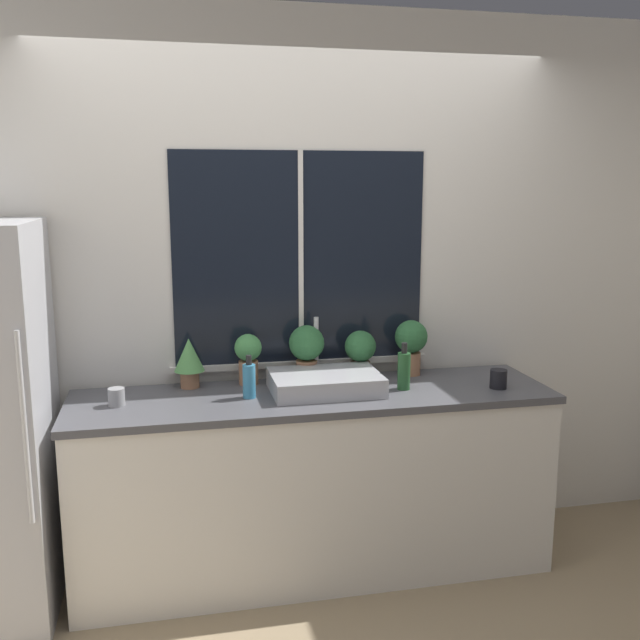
# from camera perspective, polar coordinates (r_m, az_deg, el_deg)

# --- Properties ---
(ground_plane) EXTENTS (14.00, 14.00, 0.00)m
(ground_plane) POSITION_cam_1_polar(r_m,az_deg,el_deg) (3.49, 0.59, -21.47)
(ground_plane) COLOR #937F60
(wall_back) EXTENTS (8.00, 0.09, 2.70)m
(wall_back) POSITION_cam_1_polar(r_m,az_deg,el_deg) (3.62, -1.65, 2.72)
(wall_back) COLOR silver
(wall_back) RESTS_ON ground_plane
(wall_right) EXTENTS (0.06, 7.00, 2.70)m
(wall_right) POSITION_cam_1_polar(r_m,az_deg,el_deg) (5.20, 20.11, 4.57)
(wall_right) COLOR silver
(wall_right) RESTS_ON ground_plane
(counter) EXTENTS (2.27, 0.61, 0.89)m
(counter) POSITION_cam_1_polar(r_m,az_deg,el_deg) (3.53, -0.47, -12.82)
(counter) COLOR white
(counter) RESTS_ON ground_plane
(sink) EXTENTS (0.51, 0.41, 0.32)m
(sink) POSITION_cam_1_polar(r_m,az_deg,el_deg) (3.38, 0.42, -4.99)
(sink) COLOR #ADADB2
(sink) RESTS_ON counter
(potted_plant_far_left) EXTENTS (0.15, 0.15, 0.24)m
(potted_plant_far_left) POSITION_cam_1_polar(r_m,az_deg,el_deg) (3.48, -10.43, -3.07)
(potted_plant_far_left) COLOR #9E6B4C
(potted_plant_far_left) RESTS_ON counter
(potted_plant_left) EXTENTS (0.13, 0.13, 0.25)m
(potted_plant_left) POSITION_cam_1_polar(r_m,az_deg,el_deg) (3.50, -5.76, -2.82)
(potted_plant_left) COLOR #9E6B4C
(potted_plant_left) RESTS_ON counter
(potted_plant_center) EXTENTS (0.18, 0.18, 0.28)m
(potted_plant_center) POSITION_cam_1_polar(r_m,az_deg,el_deg) (3.54, -1.08, -2.24)
(potted_plant_center) COLOR #9E6B4C
(potted_plant_center) RESTS_ON counter
(potted_plant_right) EXTENTS (0.16, 0.16, 0.24)m
(potted_plant_right) POSITION_cam_1_polar(r_m,az_deg,el_deg) (3.61, 3.25, -2.44)
(potted_plant_right) COLOR #9E6B4C
(potted_plant_right) RESTS_ON counter
(potted_plant_far_right) EXTENTS (0.17, 0.17, 0.28)m
(potted_plant_far_right) POSITION_cam_1_polar(r_m,az_deg,el_deg) (3.68, 7.30, -1.76)
(potted_plant_far_right) COLOR #9E6B4C
(potted_plant_far_right) RESTS_ON counter
(soap_bottle) EXTENTS (0.06, 0.06, 0.20)m
(soap_bottle) POSITION_cam_1_polar(r_m,az_deg,el_deg) (3.29, -5.69, -4.81)
(soap_bottle) COLOR teal
(soap_bottle) RESTS_ON counter
(bottle_tall) EXTENTS (0.06, 0.06, 0.23)m
(bottle_tall) POSITION_cam_1_polar(r_m,az_deg,el_deg) (3.43, 6.73, -3.99)
(bottle_tall) COLOR #235128
(bottle_tall) RESTS_ON counter
(mug_grey) EXTENTS (0.07, 0.07, 0.08)m
(mug_grey) POSITION_cam_1_polar(r_m,az_deg,el_deg) (3.30, -15.97, -5.95)
(mug_grey) COLOR gray
(mug_grey) RESTS_ON counter
(mug_black) EXTENTS (0.08, 0.08, 0.09)m
(mug_black) POSITION_cam_1_polar(r_m,az_deg,el_deg) (3.54, 14.08, -4.60)
(mug_black) COLOR black
(mug_black) RESTS_ON counter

